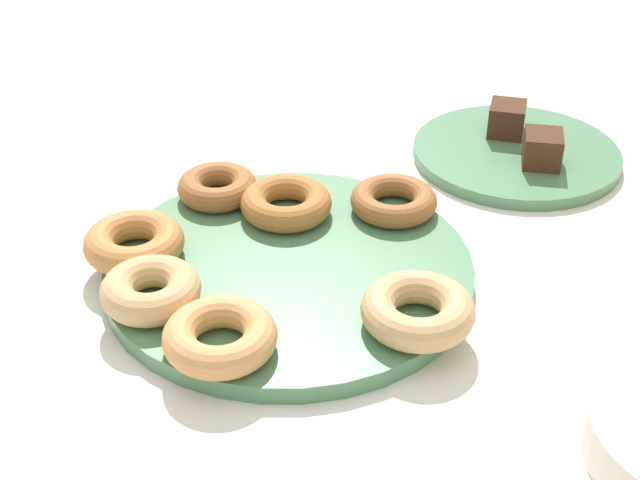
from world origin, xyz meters
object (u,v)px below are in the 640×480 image
(donut_2, at_px, (217,187))
(donut_5, at_px, (134,243))
(donut_3, at_px, (418,310))
(brownie_near, at_px, (507,119))
(donut_plate, at_px, (289,269))
(cake_plate, at_px, (516,154))
(brownie_far, at_px, (542,149))
(donut_0, at_px, (151,290))
(donut_6, at_px, (286,203))
(donut_1, at_px, (394,201))
(donut_4, at_px, (220,336))

(donut_2, xyz_separation_m, donut_5, (0.12, -0.03, 0.00))
(donut_2, relative_size, donut_5, 0.88)
(donut_3, xyz_separation_m, brownie_near, (-0.39, 0.02, 0.00))
(donut_plate, height_order, cake_plate, donut_plate)
(brownie_near, bearing_deg, brownie_far, 36.03)
(donut_2, bearing_deg, brownie_near, 133.01)
(donut_plate, height_order, donut_2, donut_2)
(donut_0, distance_m, donut_6, 0.18)
(donut_plate, height_order, brownie_far, brownie_far)
(donut_0, bearing_deg, donut_1, 142.53)
(brownie_near, bearing_deg, donut_2, -46.99)
(donut_3, relative_size, donut_5, 1.03)
(donut_3, bearing_deg, donut_plate, -112.57)
(brownie_far, bearing_deg, brownie_near, -143.97)
(brownie_far, bearing_deg, donut_4, -27.99)
(donut_2, height_order, brownie_far, brownie_far)
(donut_0, height_order, donut_4, donut_0)
(donut_1, xyz_separation_m, donut_2, (0.03, -0.18, 0.00))
(cake_plate, bearing_deg, brownie_near, -153.43)
(donut_5, xyz_separation_m, cake_plate, (-0.33, 0.31, -0.02))
(cake_plate, height_order, brownie_far, brownie_far)
(donut_plate, height_order, donut_4, donut_4)
(donut_2, bearing_deg, donut_0, 5.07)
(donut_plate, distance_m, donut_0, 0.13)
(brownie_near, height_order, brownie_far, same)
(cake_plate, bearing_deg, donut_5, -43.35)
(cake_plate, bearing_deg, donut_3, -6.65)
(donut_1, xyz_separation_m, donut_4, (0.25, -0.08, 0.00))
(donut_0, bearing_deg, donut_plate, 136.05)
(donut_5, height_order, brownie_near, brownie_near)
(donut_plate, distance_m, brownie_far, 0.34)
(donut_0, bearing_deg, donut_4, 64.13)
(donut_2, height_order, donut_4, donut_4)
(donut_0, xyz_separation_m, cake_plate, (-0.39, 0.26, -0.02))
(donut_5, relative_size, brownie_near, 2.05)
(donut_5, relative_size, cake_plate, 0.39)
(brownie_far, bearing_deg, donut_0, -38.92)
(donut_3, distance_m, brownie_far, 0.33)
(brownie_near, bearing_deg, cake_plate, 26.57)
(donut_5, xyz_separation_m, donut_6, (-0.11, 0.11, -0.00))
(donut_2, xyz_separation_m, brownie_far, (-0.18, 0.31, 0.00))
(donut_5, distance_m, cake_plate, 0.46)
(donut_1, distance_m, cake_plate, 0.21)
(donut_1, height_order, cake_plate, donut_1)
(donut_3, height_order, brownie_near, brownie_near)
(donut_4, relative_size, brownie_near, 2.03)
(donut_1, relative_size, donut_4, 0.94)
(donut_0, relative_size, donut_2, 1.06)
(donut_plate, distance_m, donut_3, 0.14)
(donut_plate, distance_m, brownie_near, 0.37)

